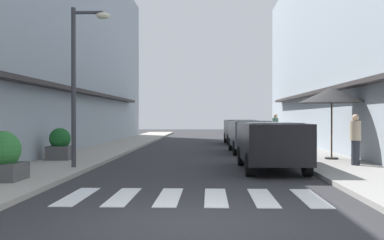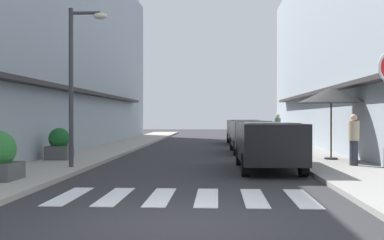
{
  "view_description": "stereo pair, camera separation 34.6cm",
  "coord_description": "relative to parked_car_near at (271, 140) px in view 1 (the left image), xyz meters",
  "views": [
    {
      "loc": [
        0.34,
        -7.07,
        1.64
      ],
      "look_at": [
        -0.37,
        12.1,
        1.51
      ],
      "focal_mm": 43.18,
      "sensor_mm": 36.0,
      "label": 1
    },
    {
      "loc": [
        0.69,
        -7.05,
        1.64
      ],
      "look_at": [
        -0.37,
        12.1,
        1.51
      ],
      "focal_mm": 43.18,
      "sensor_mm": 36.0,
      "label": 2
    }
  ],
  "objects": [
    {
      "name": "street_lamp",
      "position": [
        -5.79,
        -0.4,
        2.18
      ],
      "size": [
        1.19,
        0.28,
        4.83
      ],
      "color": "#38383D",
      "rests_on": "sidewalk_left"
    },
    {
      "name": "building_row_left",
      "position": [
        -10.45,
        8.06,
        4.59
      ],
      "size": [
        5.5,
        34.4,
        11.03
      ],
      "color": "#939EA8",
      "rests_on": "ground_plane"
    },
    {
      "name": "parked_car_far",
      "position": [
        0.0,
        13.77,
        -0.0
      ],
      "size": [
        1.92,
        3.98,
        1.47
      ],
      "color": "black",
      "rests_on": "ground_plane"
    },
    {
      "name": "planter_midblock",
      "position": [
        -7.22,
        2.03,
        -0.27
      ],
      "size": [
        0.82,
        0.82,
        1.13
      ],
      "color": "#4C4C4C",
      "rests_on": "sidewalk_left"
    },
    {
      "name": "sidewalk_right",
      "position": [
        2.27,
        7.26,
        -0.86
      ],
      "size": [
        2.43,
        50.41,
        0.12
      ],
      "primitive_type": "cube",
      "color": "gray",
      "rests_on": "ground_plane"
    },
    {
      "name": "ground_plane",
      "position": [
        -2.23,
        7.26,
        -0.92
      ],
      "size": [
        79.21,
        79.21,
        0.0
      ],
      "primitive_type": "plane",
      "color": "#2B2B2D"
    },
    {
      "name": "cafe_umbrella",
      "position": [
        2.53,
        2.6,
        1.49
      ],
      "size": [
        2.38,
        2.38,
        2.58
      ],
      "color": "#262626",
      "rests_on": "sidewalk_right"
    },
    {
      "name": "pedestrian_walking_near",
      "position": [
        2.72,
        0.5,
        0.04
      ],
      "size": [
        0.34,
        0.34,
        1.61
      ],
      "rotation": [
        0.0,
        0.0,
        0.52
      ],
      "color": "#282B33",
      "rests_on": "sidewalk_right"
    },
    {
      "name": "crosswalk",
      "position": [
        -2.23,
        -4.84,
        -0.92
      ],
      "size": [
        5.2,
        2.2,
        0.01
      ],
      "color": "silver",
      "rests_on": "ground_plane"
    },
    {
      "name": "sidewalk_left",
      "position": [
        -6.73,
        7.26,
        -0.86
      ],
      "size": [
        2.43,
        50.41,
        0.12
      ],
      "primitive_type": "cube",
      "color": "#9E998E",
      "rests_on": "ground_plane"
    },
    {
      "name": "parked_car_near",
      "position": [
        0.0,
        0.0,
        0.0
      ],
      "size": [
        1.84,
        4.48,
        1.47
      ],
      "color": "black",
      "rests_on": "ground_plane"
    },
    {
      "name": "parked_car_mid",
      "position": [
        -0.0,
        6.92,
        -0.0
      ],
      "size": [
        1.88,
        4.41,
        1.47
      ],
      "color": "#4C5156",
      "rests_on": "ground_plane"
    },
    {
      "name": "building_row_right",
      "position": [
        5.98,
        8.06,
        4.43
      ],
      "size": [
        5.5,
        34.4,
        10.72
      ],
      "color": "#939EA8",
      "rests_on": "ground_plane"
    },
    {
      "name": "pedestrian_walking_far",
      "position": [
        1.79,
        11.6,
        0.09
      ],
      "size": [
        0.34,
        0.34,
        1.69
      ],
      "rotation": [
        0.0,
        0.0,
        5.27
      ],
      "color": "#282B33",
      "rests_on": "sidewalk_right"
    },
    {
      "name": "planter_corner",
      "position": [
        -6.87,
        -3.34,
        -0.25
      ],
      "size": [
        0.98,
        0.98,
        1.19
      ],
      "color": "#4C4C4C",
      "rests_on": "sidewalk_left"
    }
  ]
}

